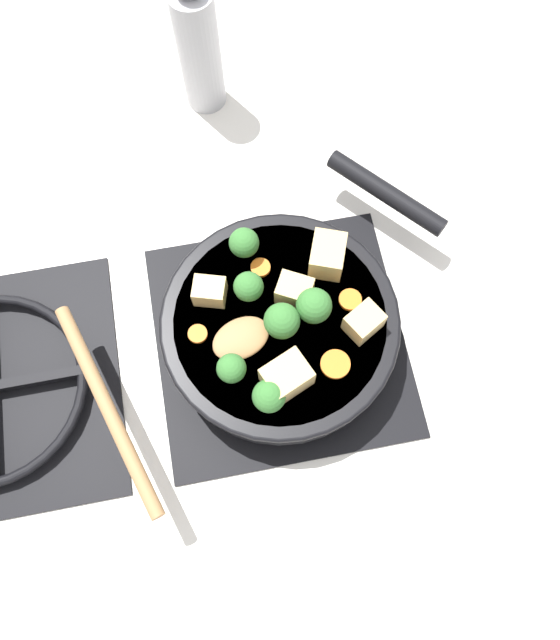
# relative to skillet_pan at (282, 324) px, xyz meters

# --- Properties ---
(ground_plane) EXTENTS (2.40, 2.40, 0.00)m
(ground_plane) POSITION_rel_skillet_pan_xyz_m (-0.00, 0.00, -0.05)
(ground_plane) COLOR white
(front_burner_grate) EXTENTS (0.31, 0.31, 0.03)m
(front_burner_grate) POSITION_rel_skillet_pan_xyz_m (-0.00, 0.00, -0.04)
(front_burner_grate) COLOR black
(front_burner_grate) RESTS_ON ground_plane
(skillet_pan) EXTENTS (0.36, 0.37, 0.05)m
(skillet_pan) POSITION_rel_skillet_pan_xyz_m (0.00, 0.00, 0.00)
(skillet_pan) COLOR black
(skillet_pan) RESTS_ON front_burner_grate
(wooden_spoon) EXTENTS (0.25, 0.24, 0.02)m
(wooden_spoon) POSITION_rel_skillet_pan_xyz_m (-0.05, 0.14, 0.03)
(wooden_spoon) COLOR #A87A4C
(wooden_spoon) RESTS_ON skillet_pan
(tofu_cube_center_large) EXTENTS (0.05, 0.05, 0.03)m
(tofu_cube_center_large) POSITION_rel_skillet_pan_xyz_m (0.02, -0.02, 0.04)
(tofu_cube_center_large) COLOR #DBB770
(tofu_cube_center_large) RESTS_ON skillet_pan
(tofu_cube_near_handle) EXTENTS (0.05, 0.05, 0.03)m
(tofu_cube_near_handle) POSITION_rel_skillet_pan_xyz_m (-0.03, -0.09, 0.04)
(tofu_cube_near_handle) COLOR #DBB770
(tofu_cube_near_handle) RESTS_ON skillet_pan
(tofu_cube_east_chunk) EXTENTS (0.04, 0.04, 0.03)m
(tofu_cube_east_chunk) POSITION_rel_skillet_pan_xyz_m (0.04, 0.08, 0.04)
(tofu_cube_east_chunk) COLOR #DBB770
(tofu_cube_east_chunk) RESTS_ON skillet_pan
(tofu_cube_west_chunk) EXTENTS (0.06, 0.05, 0.04)m
(tofu_cube_west_chunk) POSITION_rel_skillet_pan_xyz_m (0.06, -0.07, 0.04)
(tofu_cube_west_chunk) COLOR #DBB770
(tofu_cube_west_chunk) RESTS_ON skillet_pan
(tofu_cube_back_piece) EXTENTS (0.06, 0.06, 0.04)m
(tofu_cube_back_piece) POSITION_rel_skillet_pan_xyz_m (-0.07, 0.01, 0.04)
(tofu_cube_back_piece) COLOR #DBB770
(tofu_cube_back_piece) RESTS_ON skillet_pan
(broccoli_floret_near_spoon) EXTENTS (0.04, 0.04, 0.05)m
(broccoli_floret_near_spoon) POSITION_rel_skillet_pan_xyz_m (-0.00, -0.04, 0.05)
(broccoli_floret_near_spoon) COLOR #709956
(broccoli_floret_near_spoon) RESTS_ON skillet_pan
(broccoli_floret_center_top) EXTENTS (0.04, 0.04, 0.04)m
(broccoli_floret_center_top) POSITION_rel_skillet_pan_xyz_m (0.09, 0.03, 0.05)
(broccoli_floret_center_top) COLOR #709956
(broccoli_floret_center_top) RESTS_ON skillet_pan
(broccoli_floret_east_rim) EXTENTS (0.04, 0.04, 0.05)m
(broccoli_floret_east_rim) POSITION_rel_skillet_pan_xyz_m (-0.01, 0.00, 0.05)
(broccoli_floret_east_rim) COLOR #709956
(broccoli_floret_east_rim) RESTS_ON skillet_pan
(broccoli_floret_west_rim) EXTENTS (0.03, 0.03, 0.04)m
(broccoli_floret_west_rim) POSITION_rel_skillet_pan_xyz_m (0.04, 0.03, 0.05)
(broccoli_floret_west_rim) COLOR #709956
(broccoli_floret_west_rim) RESTS_ON skillet_pan
(broccoli_floret_north_edge) EXTENTS (0.03, 0.03, 0.04)m
(broccoli_floret_north_edge) POSITION_rel_skillet_pan_xyz_m (-0.06, 0.07, 0.05)
(broccoli_floret_north_edge) COLOR #709956
(broccoli_floret_north_edge) RESTS_ON skillet_pan
(broccoli_floret_south_cluster) EXTENTS (0.04, 0.04, 0.04)m
(broccoli_floret_south_cluster) POSITION_rel_skillet_pan_xyz_m (-0.09, 0.03, 0.05)
(broccoli_floret_south_cluster) COLOR #709956
(broccoli_floret_south_cluster) RESTS_ON skillet_pan
(carrot_slice_orange_thin) EXTENTS (0.02, 0.02, 0.01)m
(carrot_slice_orange_thin) POSITION_rel_skillet_pan_xyz_m (-0.00, 0.10, 0.02)
(carrot_slice_orange_thin) COLOR orange
(carrot_slice_orange_thin) RESTS_ON skillet_pan
(carrot_slice_near_center) EXTENTS (0.03, 0.03, 0.01)m
(carrot_slice_near_center) POSITION_rel_skillet_pan_xyz_m (0.01, -0.08, 0.02)
(carrot_slice_near_center) COLOR orange
(carrot_slice_near_center) RESTS_ON skillet_pan
(carrot_slice_edge_slice) EXTENTS (0.02, 0.02, 0.01)m
(carrot_slice_edge_slice) POSITION_rel_skillet_pan_xyz_m (0.07, 0.01, 0.02)
(carrot_slice_edge_slice) COLOR orange
(carrot_slice_edge_slice) RESTS_ON skillet_pan
(carrot_slice_under_broccoli) EXTENTS (0.03, 0.03, 0.01)m
(carrot_slice_under_broccoli) POSITION_rel_skillet_pan_xyz_m (-0.07, -0.05, 0.02)
(carrot_slice_under_broccoli) COLOR orange
(carrot_slice_under_broccoli) RESTS_ON skillet_pan
(pepper_mill) EXTENTS (0.06, 0.06, 0.22)m
(pepper_mill) POSITION_rel_skillet_pan_xyz_m (0.39, 0.04, 0.05)
(pepper_mill) COLOR #B2B2B7
(pepper_mill) RESTS_ON ground_plane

